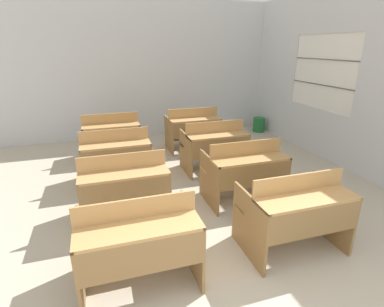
% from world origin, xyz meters
% --- Properties ---
extents(wall_back, '(6.65, 0.06, 3.11)m').
position_xyz_m(wall_back, '(0.00, 6.23, 1.55)').
color(wall_back, silver).
rests_on(wall_back, ground_plane).
extents(wall_right_with_window, '(0.06, 6.20, 3.11)m').
position_xyz_m(wall_right_with_window, '(3.30, 3.03, 1.55)').
color(wall_right_with_window, silver).
rests_on(wall_right_with_window, ground_plane).
extents(bench_front_left, '(1.05, 0.72, 0.89)m').
position_xyz_m(bench_front_left, '(-0.65, 1.29, 0.47)').
color(bench_front_left, olive).
rests_on(bench_front_left, ground_plane).
extents(bench_front_right, '(1.05, 0.72, 0.89)m').
position_xyz_m(bench_front_right, '(1.00, 1.31, 0.47)').
color(bench_front_right, olive).
rests_on(bench_front_right, ground_plane).
extents(bench_second_left, '(1.05, 0.72, 0.89)m').
position_xyz_m(bench_second_left, '(-0.66, 2.46, 0.47)').
color(bench_second_left, olive).
rests_on(bench_second_left, ground_plane).
extents(bench_second_right, '(1.05, 0.72, 0.89)m').
position_xyz_m(bench_second_right, '(0.99, 2.45, 0.47)').
color(bench_second_right, olive).
rests_on(bench_second_right, ground_plane).
extents(bench_third_left, '(1.05, 0.72, 0.89)m').
position_xyz_m(bench_third_left, '(-0.68, 3.62, 0.47)').
color(bench_third_left, olive).
rests_on(bench_third_left, ground_plane).
extents(bench_third_right, '(1.05, 0.72, 0.89)m').
position_xyz_m(bench_third_right, '(1.00, 3.62, 0.47)').
color(bench_third_right, olive).
rests_on(bench_third_right, ground_plane).
extents(bench_back_left, '(1.05, 0.72, 0.89)m').
position_xyz_m(bench_back_left, '(-0.68, 4.80, 0.47)').
color(bench_back_left, olive).
rests_on(bench_back_left, ground_plane).
extents(bench_back_right, '(1.05, 0.72, 0.89)m').
position_xyz_m(bench_back_right, '(0.99, 4.82, 0.47)').
color(bench_back_right, olive).
rests_on(bench_back_right, ground_plane).
extents(wastepaper_bin, '(0.29, 0.29, 0.36)m').
position_xyz_m(wastepaper_bin, '(3.04, 5.65, 0.18)').
color(wastepaper_bin, '#1E6B33').
rests_on(wastepaper_bin, ground_plane).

